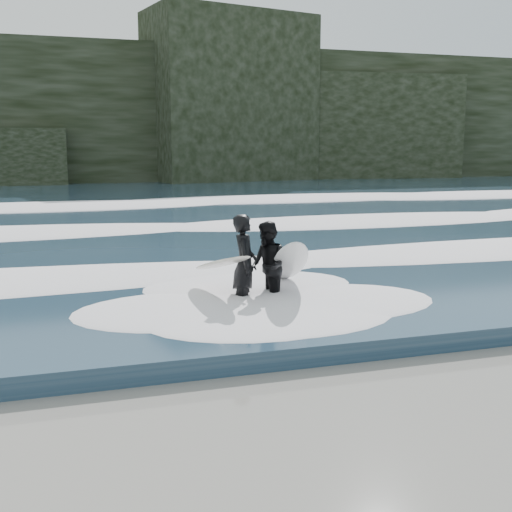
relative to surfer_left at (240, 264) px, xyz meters
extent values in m
cube|color=#223A4E|center=(0.88, 22.98, -0.72)|extent=(90.00, 52.00, 0.30)
cube|color=black|center=(0.88, 39.98, 4.13)|extent=(70.00, 9.00, 10.00)
ellipsoid|color=white|center=(0.88, 2.98, -0.47)|extent=(60.00, 3.20, 0.20)
ellipsoid|color=white|center=(0.88, 9.98, -0.45)|extent=(60.00, 4.00, 0.24)
ellipsoid|color=white|center=(0.88, 18.98, -0.42)|extent=(60.00, 4.80, 0.30)
imported|color=black|center=(0.08, -0.01, -0.01)|extent=(0.59, 0.73, 1.73)
ellipsoid|color=silver|center=(-0.32, 0.04, 0.03)|extent=(0.88, 2.03, 0.62)
imported|color=black|center=(0.50, 0.02, -0.08)|extent=(0.61, 0.78, 1.60)
ellipsoid|color=white|center=(0.92, 0.02, -0.02)|extent=(1.11, 2.18, 1.13)
camera|label=1|loc=(-3.00, -10.49, 2.03)|focal=45.00mm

